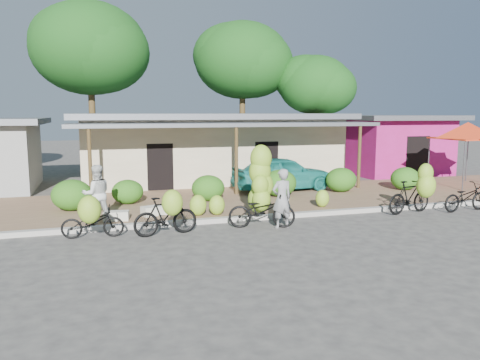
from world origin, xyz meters
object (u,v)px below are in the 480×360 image
(bike_far_left, at_px, (92,220))
(sack_far, at_px, (116,216))
(teal_van, at_px, (283,173))
(bike_right, at_px, (414,193))
(tree_near_right, at_px, (311,83))
(bike_left, at_px, (167,214))
(bike_center, at_px, (261,195))
(bike_far_right, at_px, (466,197))
(sack_near, at_px, (155,210))
(red_canopy, at_px, (468,130))
(vendor, at_px, (282,198))
(bystander, at_px, (97,194))
(tree_far_center, at_px, (86,47))
(tree_center_right, at_px, (239,59))

(bike_far_left, xyz_separation_m, sack_far, (0.69, 1.58, -0.28))
(bike_far_left, bearing_deg, teal_van, -50.70)
(bike_right, bearing_deg, bike_far_left, 79.25)
(tree_near_right, height_order, bike_left, tree_near_right)
(bike_center, bearing_deg, sack_far, 86.37)
(bike_far_right, bearing_deg, sack_near, 74.08)
(bike_far_left, bearing_deg, sack_near, -39.26)
(red_canopy, distance_m, sack_near, 14.51)
(bike_right, xyz_separation_m, vendor, (-4.93, -0.41, 0.15))
(bystander, bearing_deg, sack_near, -172.20)
(red_canopy, distance_m, bike_far_right, 5.95)
(bike_left, distance_m, bike_center, 2.94)
(tree_far_center, height_order, bike_far_right, tree_far_center)
(tree_center_right, xyz_separation_m, bike_left, (-6.89, -15.75, -6.08))
(tree_near_right, bearing_deg, bike_far_left, -133.66)
(bike_far_right, distance_m, vendor, 7.00)
(tree_near_right, xyz_separation_m, vendor, (-7.49, -13.79, -4.28))
(bike_center, bearing_deg, tree_near_right, -14.93)
(bike_center, height_order, vendor, bike_center)
(teal_van, bearing_deg, tree_far_center, 33.30)
(bike_center, bearing_deg, tree_center_right, 1.38)
(sack_far, bearing_deg, vendor, -22.08)
(tree_center_right, bearing_deg, tree_near_right, -26.57)
(bike_far_left, distance_m, teal_van, 9.32)
(vendor, distance_m, bystander, 5.52)
(tree_center_right, bearing_deg, red_canopy, -57.55)
(sack_near, distance_m, teal_van, 6.66)
(tree_center_right, bearing_deg, bike_far_left, -119.79)
(bike_far_left, xyz_separation_m, bike_far_right, (12.35, -0.01, -0.04))
(red_canopy, distance_m, sack_far, 15.78)
(tree_center_right, height_order, teal_van, tree_center_right)
(bike_far_left, height_order, bike_left, bike_left)
(red_canopy, height_order, teal_van, red_canopy)
(bike_left, relative_size, sack_far, 2.49)
(vendor, bearing_deg, tree_near_right, -127.24)
(tree_near_right, relative_size, bike_far_left, 4.04)
(sack_near, distance_m, bystander, 1.98)
(bike_right, distance_m, teal_van, 5.81)
(tree_center_right, height_order, bike_left, tree_center_right)
(tree_near_right, distance_m, bike_right, 14.32)
(tree_center_right, height_order, bike_center, tree_center_right)
(bike_right, relative_size, bike_far_right, 1.00)
(bike_far_left, relative_size, vendor, 0.96)
(tree_center_right, relative_size, bike_far_left, 5.26)
(tree_far_center, relative_size, sack_far, 12.60)
(bike_far_left, relative_size, bystander, 0.98)
(tree_center_right, height_order, red_canopy, tree_center_right)
(tree_far_center, xyz_separation_m, teal_van, (7.82, -9.70, -6.16))
(tree_center_right, bearing_deg, sack_near, -117.22)
(bike_far_left, distance_m, bike_right, 10.30)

